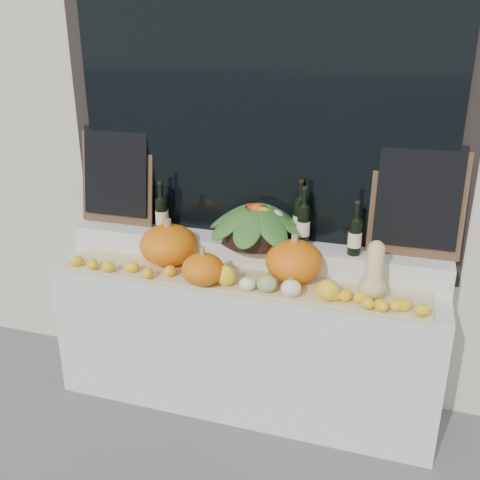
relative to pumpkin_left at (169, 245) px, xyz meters
The scene contains 18 objects.
storefront_facade 1.51m from the pumpkin_left, 59.19° to the left, with size 7.00×0.94×4.50m.
display_sill 0.74m from the pumpkin_left, ahead, with size 2.30×0.55×0.88m, color silver.
rear_tier 0.50m from the pumpkin_left, 22.91° to the left, with size 2.30×0.25×0.16m, color silver.
straw_bedding 0.48m from the pumpkin_left, 10.33° to the right, with size 2.10×0.32×0.03m, color tan.
pumpkin_left is the anchor object (origin of this frame).
pumpkin_right 0.76m from the pumpkin_left, ahead, with size 0.32×0.32×0.23m, color orange.
pumpkin_center 0.36m from the pumpkin_left, 34.65° to the right, with size 0.23×0.23×0.18m, color orange.
butternut_squash 1.20m from the pumpkin_left, ahead, with size 0.14×0.21×0.29m.
decorative_gourds 0.67m from the pumpkin_left, 16.59° to the right, with size 0.85×0.13×0.14m.
lemon_heap 0.50m from the pumpkin_left, 22.98° to the right, with size 2.20×0.16×0.06m, color yellow, non-canonical shape.
produce_bowl 0.54m from the pumpkin_left, 19.82° to the left, with size 0.62×0.62×0.25m.
wine_bottle_far_left 0.23m from the pumpkin_left, 125.91° to the left, with size 0.08×0.08×0.32m.
wine_bottle_near_left 0.27m from the pumpkin_left, 122.83° to the left, with size 0.08×0.08×0.30m.
wine_bottle_tall 0.79m from the pumpkin_left, 18.41° to the left, with size 0.08×0.08×0.38m.
wine_bottle_near_right 0.80m from the pumpkin_left, 13.46° to the left, with size 0.08×0.08×0.36m.
wine_bottle_far_right 1.08m from the pumpkin_left, ahead, with size 0.08×0.08×0.31m.
chalkboard_left 0.63m from the pumpkin_left, 151.27° to the left, with size 0.50×0.12×0.62m.
chalkboard_right 1.44m from the pumpkin_left, 10.51° to the left, with size 0.50×0.12×0.62m.
Camera 1 is at (0.84, -1.20, 2.19)m, focal length 40.00 mm.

